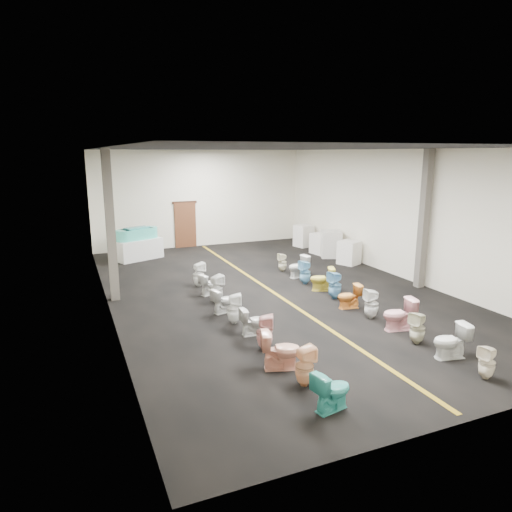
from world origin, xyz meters
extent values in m
plane|color=black|center=(0.00, 0.00, 0.00)|extent=(16.00, 16.00, 0.00)
plane|color=black|center=(0.00, 0.00, 4.50)|extent=(16.00, 16.00, 0.00)
plane|color=beige|center=(0.00, 8.00, 2.25)|extent=(10.00, 0.00, 10.00)
plane|color=beige|center=(0.00, -8.00, 2.25)|extent=(10.00, 0.00, 10.00)
plane|color=beige|center=(-5.00, 0.00, 2.25)|extent=(0.00, 16.00, 16.00)
plane|color=beige|center=(5.00, 0.00, 2.25)|extent=(0.00, 16.00, 16.00)
cube|color=olive|center=(0.00, 0.00, 0.00)|extent=(0.12, 15.60, 0.01)
cube|color=#562D19|center=(-0.80, 7.94, 1.05)|extent=(1.00, 0.10, 2.10)
cube|color=#331C11|center=(-0.80, 7.95, 2.12)|extent=(1.15, 0.08, 0.10)
cube|color=#59544C|center=(-4.75, 1.00, 2.25)|extent=(0.25, 0.25, 4.50)
cube|color=#59544C|center=(4.75, -1.50, 2.25)|extent=(0.25, 0.25, 4.50)
cube|color=silver|center=(-3.27, 6.26, 0.42)|extent=(2.13, 1.62, 0.85)
cube|color=#42C0AD|center=(-3.27, 6.26, 1.05)|extent=(1.36, 1.07, 0.50)
cylinder|color=#42C0AD|center=(-3.82, 6.03, 1.05)|extent=(0.66, 0.66, 0.50)
cylinder|color=#42C0AD|center=(-2.72, 6.49, 1.05)|extent=(0.66, 0.66, 0.50)
cube|color=teal|center=(-3.27, 6.26, 1.25)|extent=(1.10, 0.81, 0.20)
cube|color=white|center=(4.40, 2.09, 0.47)|extent=(0.96, 0.96, 0.93)
cube|color=silver|center=(4.40, 3.47, 0.57)|extent=(1.08, 1.08, 1.13)
cube|color=silver|center=(4.40, 4.22, 0.45)|extent=(0.90, 0.90, 0.90)
cube|color=white|center=(4.40, 5.90, 0.52)|extent=(0.87, 0.87, 1.03)
imported|color=teal|center=(-1.93, -6.80, 0.37)|extent=(0.79, 0.54, 0.74)
imported|color=#F7BB8A|center=(-1.97, -5.87, 0.40)|extent=(0.38, 0.37, 0.80)
imported|color=#F5AA8F|center=(-2.08, -5.06, 0.41)|extent=(0.90, 0.67, 0.82)
imported|color=#DB9A97|center=(-2.00, -4.06, 0.41)|extent=(0.49, 0.49, 0.82)
imported|color=silver|center=(-1.90, -3.17, 0.34)|extent=(0.69, 0.42, 0.69)
imported|color=white|center=(-2.08, -2.26, 0.40)|extent=(0.45, 0.45, 0.80)
imported|color=silver|center=(-2.07, -1.36, 0.35)|extent=(0.75, 0.55, 0.69)
imported|color=silver|center=(-1.99, -0.46, 0.42)|extent=(0.47, 0.47, 0.85)
imported|color=white|center=(-1.95, 0.37, 0.34)|extent=(0.76, 0.60, 0.68)
imported|color=white|center=(-2.02, 1.36, 0.41)|extent=(0.44, 0.43, 0.82)
imported|color=beige|center=(1.49, -7.02, 0.35)|extent=(0.37, 0.37, 0.70)
imported|color=white|center=(1.54, -6.03, 0.39)|extent=(0.84, 0.58, 0.78)
imported|color=beige|center=(1.42, -5.14, 0.39)|extent=(0.44, 0.44, 0.78)
imported|color=#FBB0B7|center=(1.58, -4.30, 0.41)|extent=(0.89, 0.61, 0.83)
imported|color=white|center=(1.45, -3.35, 0.41)|extent=(0.43, 0.42, 0.82)
imported|color=orange|center=(1.37, -2.42, 0.35)|extent=(0.73, 0.49, 0.70)
imported|color=#6AA9D1|center=(1.46, -1.51, 0.43)|extent=(0.45, 0.44, 0.86)
imported|color=gold|center=(1.54, -0.63, 0.39)|extent=(0.87, 0.68, 0.78)
imported|color=#7BBDE4|center=(1.40, 0.25, 0.41)|extent=(0.43, 0.42, 0.82)
imported|color=white|center=(1.59, 1.11, 0.39)|extent=(0.82, 0.55, 0.78)
imported|color=beige|center=(1.43, 2.07, 0.35)|extent=(0.32, 0.32, 0.70)
camera|label=1|loc=(-5.91, -12.90, 4.38)|focal=32.00mm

